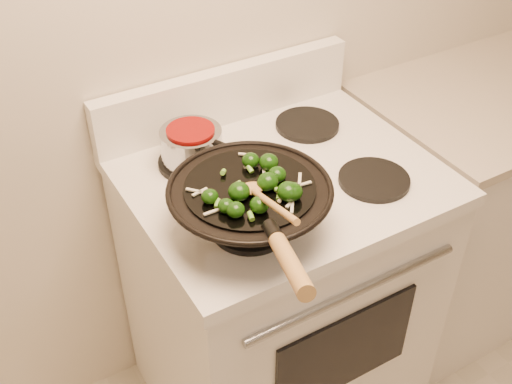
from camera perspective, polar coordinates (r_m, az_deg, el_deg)
stove at (r=1.95m, az=1.91°, el=-8.91°), size 0.78×0.67×1.08m
counter_unit at (r=2.41m, az=18.73°, el=-0.88°), size 0.84×0.62×0.91m
wok at (r=1.42m, az=-0.51°, el=-1.19°), size 0.37×0.60×0.23m
stirfry at (r=1.37m, az=0.49°, el=0.52°), size 0.25×0.25×0.04m
wooden_spoon at (r=1.31m, az=0.64°, el=-0.50°), size 0.07×0.25×0.10m
saucepan at (r=1.65m, az=-5.71°, el=4.18°), size 0.16×0.24×0.09m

